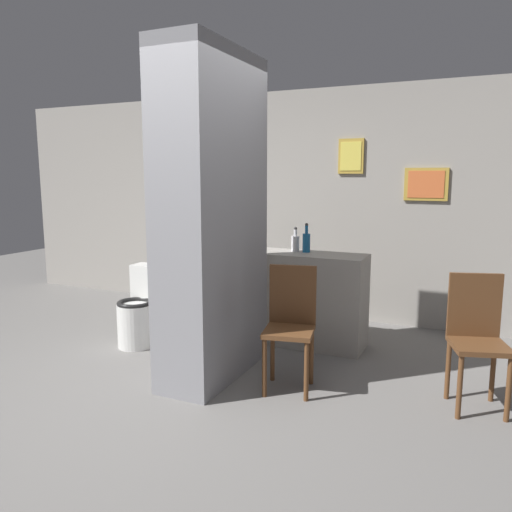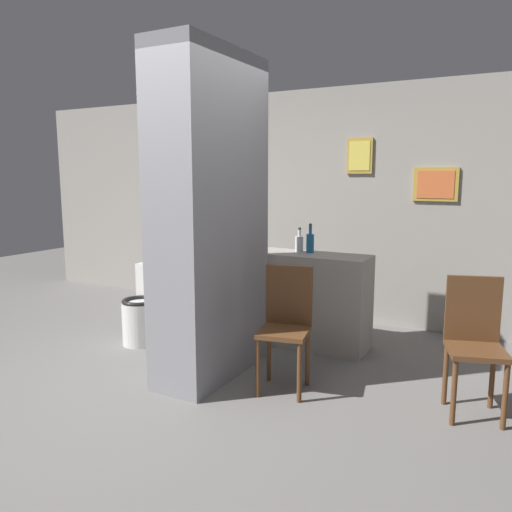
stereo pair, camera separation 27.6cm
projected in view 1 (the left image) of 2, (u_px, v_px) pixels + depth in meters
The scene contains 10 objects.
ground_plane at pixel (167, 398), 3.72m from camera, with size 14.00×14.00×0.00m, color slate.
wall_back at pixel (292, 204), 5.88m from camera, with size 8.00×0.09×2.60m.
pillar_center at pixel (212, 218), 3.99m from camera, with size 0.49×1.13×2.60m.
counter_shelf at pixel (298, 298), 4.88m from camera, with size 1.31×0.44×0.90m.
toilet at pixel (139, 311), 4.86m from camera, with size 0.34×0.50×0.77m.
chair_near_pillar at pixel (290, 322), 3.84m from camera, with size 0.43×0.43×0.95m.
chair_by_doorway at pixel (477, 335), 3.52m from camera, with size 0.46×0.46×0.95m.
bicycle at pixel (213, 302), 5.22m from camera, with size 1.67×0.42×0.68m.
bottle_tall at pixel (306, 242), 4.83m from camera, with size 0.07×0.07×0.28m.
bottle_short at pixel (295, 242), 4.89m from camera, with size 0.08×0.08×0.24m.
Camera 1 is at (2.06, -2.92, 1.64)m, focal length 35.00 mm.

